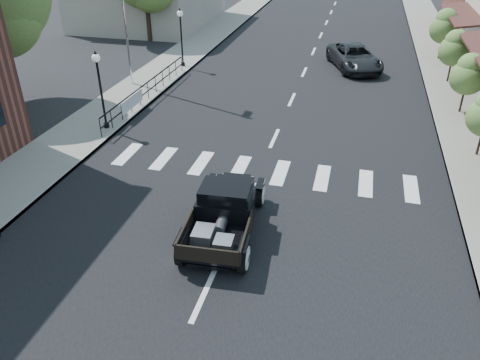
# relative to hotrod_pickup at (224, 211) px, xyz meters

# --- Properties ---
(ground) EXTENTS (120.00, 120.00, 0.00)m
(ground) POSITION_rel_hotrod_pickup_xyz_m (0.22, 0.20, -0.81)
(ground) COLOR black
(ground) RESTS_ON ground
(road) EXTENTS (14.00, 80.00, 0.02)m
(road) POSITION_rel_hotrod_pickup_xyz_m (0.22, 15.20, -0.80)
(road) COLOR black
(road) RESTS_ON ground
(road_markings) EXTENTS (12.00, 60.00, 0.06)m
(road_markings) POSITION_rel_hotrod_pickup_xyz_m (0.22, 10.20, -0.81)
(road_markings) COLOR silver
(road_markings) RESTS_ON ground
(sidewalk_left) EXTENTS (3.00, 80.00, 0.15)m
(sidewalk_left) POSITION_rel_hotrod_pickup_xyz_m (-8.28, 15.20, -0.73)
(sidewalk_left) COLOR gray
(sidewalk_left) RESTS_ON ground
(sidewalk_right) EXTENTS (3.00, 80.00, 0.15)m
(sidewalk_right) POSITION_rel_hotrod_pickup_xyz_m (8.72, 15.20, -0.73)
(sidewalk_right) COLOR gray
(sidewalk_right) RESTS_ON ground
(railing) EXTENTS (0.08, 10.00, 1.00)m
(railing) POSITION_rel_hotrod_pickup_xyz_m (-7.08, 10.20, -0.16)
(railing) COLOR black
(railing) RESTS_ON sidewalk_left
(banner) EXTENTS (0.04, 2.20, 0.60)m
(banner) POSITION_rel_hotrod_pickup_xyz_m (-7.00, 8.20, -0.36)
(banner) COLOR silver
(banner) RESTS_ON sidewalk_left
(lamp_post_b) EXTENTS (0.36, 0.36, 3.49)m
(lamp_post_b) POSITION_rel_hotrod_pickup_xyz_m (-7.38, 6.20, 1.09)
(lamp_post_b) COLOR black
(lamp_post_b) RESTS_ON sidewalk_left
(lamp_post_c) EXTENTS (0.36, 0.36, 3.49)m
(lamp_post_c) POSITION_rel_hotrod_pickup_xyz_m (-7.38, 16.20, 1.09)
(lamp_post_c) COLOR black
(lamp_post_c) RESTS_ON sidewalk_left
(small_tree_c) EXTENTS (1.66, 1.66, 2.77)m
(small_tree_c) POSITION_rel_hotrod_pickup_xyz_m (8.52, 12.25, 0.73)
(small_tree_c) COLOR #507033
(small_tree_c) RESTS_ON sidewalk_right
(small_tree_d) EXTENTS (1.69, 1.69, 2.82)m
(small_tree_d) POSITION_rel_hotrod_pickup_xyz_m (8.52, 17.06, 0.75)
(small_tree_d) COLOR #507033
(small_tree_d) RESTS_ON sidewalk_right
(small_tree_e) EXTENTS (1.85, 1.85, 3.08)m
(small_tree_e) POSITION_rel_hotrod_pickup_xyz_m (8.52, 21.98, 0.89)
(small_tree_e) COLOR #507033
(small_tree_e) RESTS_ON sidewalk_right
(hotrod_pickup) EXTENTS (2.47, 4.78, 1.61)m
(hotrod_pickup) POSITION_rel_hotrod_pickup_xyz_m (0.00, 0.00, 0.00)
(hotrod_pickup) COLOR black
(hotrod_pickup) RESTS_ON ground
(second_car) EXTENTS (4.08, 5.72, 1.45)m
(second_car) POSITION_rel_hotrod_pickup_xyz_m (3.13, 18.72, -0.08)
(second_car) COLOR black
(second_car) RESTS_ON ground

